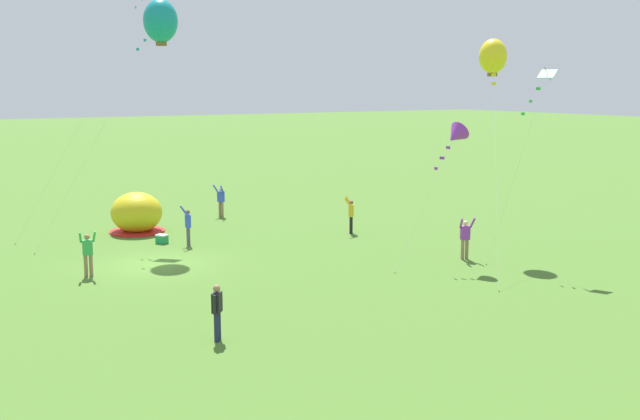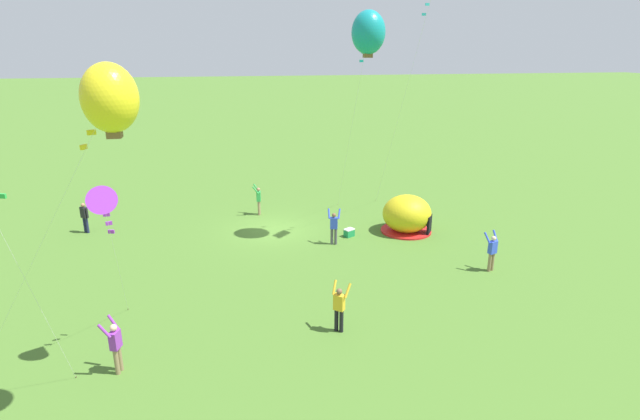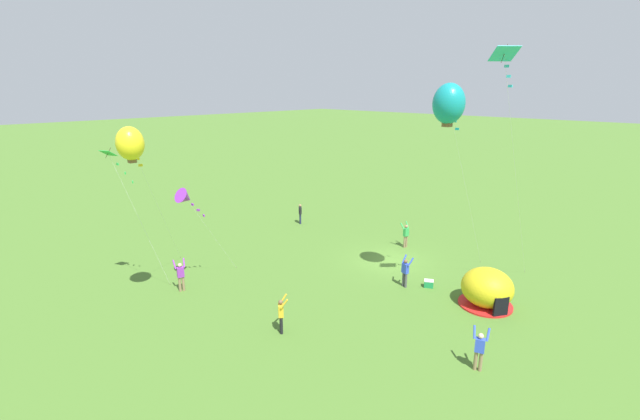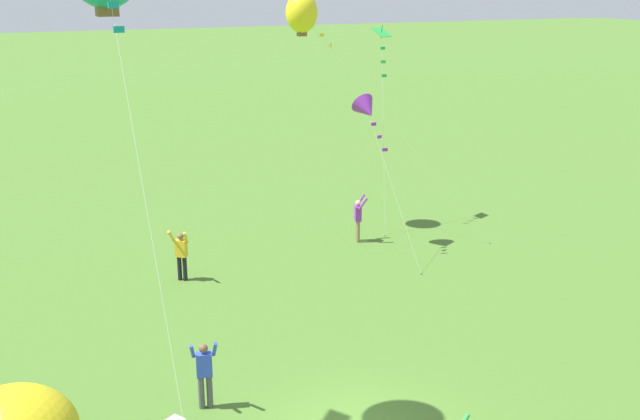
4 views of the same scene
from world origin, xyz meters
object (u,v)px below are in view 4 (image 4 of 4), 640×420
Objects in this scene: kite_purple at (367,110)px; kite_green at (382,44)px; person_with_toddler at (358,218)px; person_center_field at (181,253)px; person_near_tent at (204,371)px; kite_yellow at (302,13)px.

kite_green reaches higher than kite_purple.
person_with_toddler is 1.00× the size of person_center_field.
person_with_toddler is 12.95m from person_near_tent.
kite_yellow is at bearing 111.75° from kite_purple.
kite_yellow reaches higher than kite_green.
person_center_field is 1.00× the size of person_near_tent.
kite_yellow is at bearing 30.58° from person_center_field.
person_near_tent is 0.23× the size of kite_green.
person_center_field is 8.61m from kite_purple.
person_with_toddler is 4.48m from kite_purple.
kite_yellow reaches higher than person_near_tent.
person_center_field and person_near_tent have the same top height.
person_with_toddler is at bearing 8.57° from person_center_field.
kite_green is at bearing 18.58° from person_center_field.
kite_purple is at bearing -68.25° from kite_yellow.
kite_yellow reaches higher than kite_purple.
person_near_tent is (-8.93, -9.37, -0.00)m from person_with_toddler.
kite_yellow is (-1.33, 2.49, 7.81)m from person_with_toddler.
kite_purple is 0.73× the size of kite_green.
person_with_toddler and person_center_field have the same top height.
person_with_toddler and person_near_tent have the same top height.
person_center_field is 10.55m from kite_yellow.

